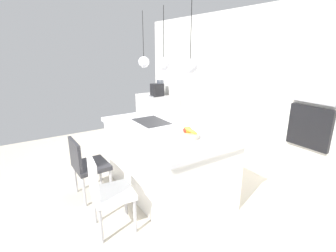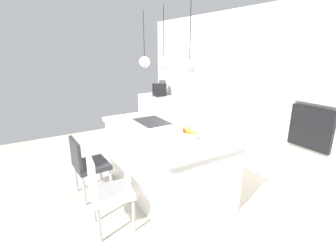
{
  "view_description": "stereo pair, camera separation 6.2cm",
  "coord_description": "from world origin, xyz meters",
  "px_view_note": "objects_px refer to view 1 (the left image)",
  "views": [
    {
      "loc": [
        2.78,
        -1.72,
        1.97
      ],
      "look_at": [
        0.1,
        0.0,
        0.99
      ],
      "focal_mm": 26.82,
      "sensor_mm": 36.0,
      "label": 1
    },
    {
      "loc": [
        2.81,
        -1.67,
        1.97
      ],
      "look_at": [
        0.1,
        0.0,
        0.99
      ],
      "focal_mm": 26.82,
      "sensor_mm": 36.0,
      "label": 2
    }
  ],
  "objects_px": {
    "microwave": "(316,90)",
    "fruit_bowl": "(189,134)",
    "chair_middle": "(106,190)",
    "chair_near": "(87,164)",
    "coffee_machine": "(157,90)",
    "oven": "(310,127)"
  },
  "relations": [
    {
      "from": "chair_near",
      "to": "chair_middle",
      "type": "distance_m",
      "value": 0.8
    },
    {
      "from": "coffee_machine",
      "to": "chair_middle",
      "type": "height_order",
      "value": "coffee_machine"
    },
    {
      "from": "microwave",
      "to": "chair_middle",
      "type": "bearing_deg",
      "value": -105.64
    },
    {
      "from": "microwave",
      "to": "chair_near",
      "type": "bearing_deg",
      "value": -120.68
    },
    {
      "from": "chair_near",
      "to": "chair_middle",
      "type": "xyz_separation_m",
      "value": [
        0.8,
        -0.01,
        0.01
      ]
    },
    {
      "from": "chair_middle",
      "to": "chair_near",
      "type": "bearing_deg",
      "value": 179.59
    },
    {
      "from": "fruit_bowl",
      "to": "oven",
      "type": "relative_size",
      "value": 0.48
    },
    {
      "from": "microwave",
      "to": "chair_middle",
      "type": "height_order",
      "value": "microwave"
    },
    {
      "from": "microwave",
      "to": "chair_near",
      "type": "relative_size",
      "value": 0.64
    },
    {
      "from": "coffee_machine",
      "to": "chair_middle",
      "type": "xyz_separation_m",
      "value": [
        2.78,
        -2.27,
        -0.54
      ]
    },
    {
      "from": "microwave",
      "to": "chair_middle",
      "type": "xyz_separation_m",
      "value": [
        -0.72,
        -2.57,
        -0.97
      ]
    },
    {
      "from": "oven",
      "to": "coffee_machine",
      "type": "bearing_deg",
      "value": -175.15
    },
    {
      "from": "coffee_machine",
      "to": "microwave",
      "type": "bearing_deg",
      "value": 4.85
    },
    {
      "from": "fruit_bowl",
      "to": "chair_middle",
      "type": "height_order",
      "value": "fruit_bowl"
    },
    {
      "from": "fruit_bowl",
      "to": "coffee_machine",
      "type": "bearing_deg",
      "value": 156.63
    },
    {
      "from": "coffee_machine",
      "to": "oven",
      "type": "distance_m",
      "value": 3.51
    },
    {
      "from": "microwave",
      "to": "fruit_bowl",
      "type": "bearing_deg",
      "value": -111.77
    },
    {
      "from": "coffee_machine",
      "to": "chair_middle",
      "type": "relative_size",
      "value": 0.42
    },
    {
      "from": "microwave",
      "to": "chair_middle",
      "type": "distance_m",
      "value": 2.84
    },
    {
      "from": "fruit_bowl",
      "to": "chair_near",
      "type": "xyz_separation_m",
      "value": [
        -0.91,
        -1.02,
        -0.49
      ]
    },
    {
      "from": "microwave",
      "to": "oven",
      "type": "bearing_deg",
      "value": 0.0
    },
    {
      "from": "fruit_bowl",
      "to": "microwave",
      "type": "relative_size",
      "value": 0.5
    }
  ]
}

